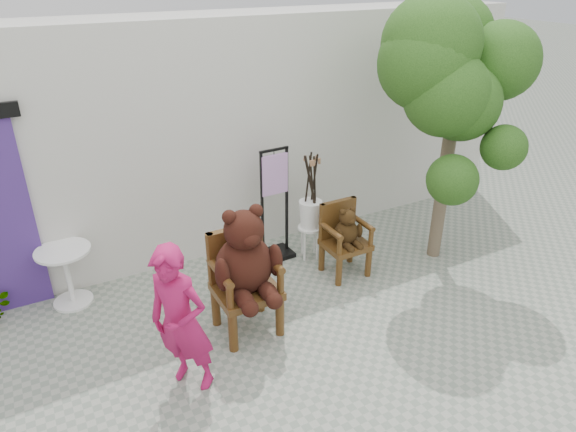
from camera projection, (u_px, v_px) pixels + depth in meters
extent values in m
plane|color=gray|center=(345.00, 363.00, 5.06)|extent=(60.00, 60.00, 0.00)
cube|color=beige|center=(220.00, 133.00, 6.84)|extent=(9.00, 1.00, 3.00)
cylinder|color=#40260D|center=(233.00, 332.00, 5.14)|extent=(0.10, 0.10, 0.45)
cylinder|color=#40260D|center=(216.00, 307.00, 5.52)|extent=(0.10, 0.10, 0.45)
cylinder|color=#40260D|center=(280.00, 317.00, 5.37)|extent=(0.10, 0.10, 0.45)
cylinder|color=#40260D|center=(260.00, 293.00, 5.74)|extent=(0.10, 0.10, 0.45)
cube|color=#40260D|center=(247.00, 291.00, 5.32)|extent=(0.64, 0.58, 0.08)
cube|color=#40260D|center=(236.00, 252.00, 5.37)|extent=(0.60, 0.08, 0.58)
cylinder|color=#40260D|center=(211.00, 259.00, 5.25)|extent=(0.08, 0.08, 0.58)
cylinder|color=#40260D|center=(230.00, 296.00, 4.94)|extent=(0.07, 0.07, 0.27)
cylinder|color=#40260D|center=(220.00, 273.00, 5.07)|extent=(0.08, 0.55, 0.08)
cylinder|color=#40260D|center=(259.00, 246.00, 5.49)|extent=(0.08, 0.08, 0.58)
cylinder|color=#40260D|center=(281.00, 281.00, 5.17)|extent=(0.07, 0.07, 0.27)
cylinder|color=#40260D|center=(270.00, 259.00, 5.30)|extent=(0.08, 0.55, 0.08)
ellipsoid|color=black|center=(244.00, 265.00, 5.21)|extent=(0.60, 0.51, 0.64)
sphere|color=black|center=(244.00, 230.00, 5.00)|extent=(0.40, 0.40, 0.40)
ellipsoid|color=black|center=(251.00, 240.00, 4.89)|extent=(0.18, 0.15, 0.15)
sphere|color=black|center=(229.00, 217.00, 4.88)|extent=(0.14, 0.14, 0.14)
sphere|color=black|center=(256.00, 211.00, 5.00)|extent=(0.14, 0.14, 0.14)
ellipsoid|color=black|center=(222.00, 275.00, 4.97)|extent=(0.14, 0.20, 0.36)
ellipsoid|color=black|center=(244.00, 299.00, 5.04)|extent=(0.18, 0.35, 0.18)
sphere|color=black|center=(250.00, 309.00, 4.93)|extent=(0.17, 0.17, 0.17)
ellipsoid|color=black|center=(275.00, 260.00, 5.21)|extent=(0.14, 0.20, 0.36)
ellipsoid|color=black|center=(268.00, 292.00, 5.15)|extent=(0.18, 0.35, 0.18)
sphere|color=black|center=(274.00, 301.00, 5.05)|extent=(0.17, 0.17, 0.17)
cylinder|color=#40260D|center=(339.00, 272.00, 6.21)|extent=(0.08, 0.08, 0.37)
cylinder|color=#40260D|center=(322.00, 257.00, 6.52)|extent=(0.08, 0.08, 0.37)
cylinder|color=#40260D|center=(368.00, 263.00, 6.40)|extent=(0.08, 0.08, 0.37)
cylinder|color=#40260D|center=(350.00, 249.00, 6.71)|extent=(0.08, 0.08, 0.37)
cube|color=#40260D|center=(346.00, 245.00, 6.36)|extent=(0.53, 0.48, 0.07)
cube|color=#40260D|center=(337.00, 218.00, 6.40)|extent=(0.50, 0.07, 0.48)
cylinder|color=#40260D|center=(322.00, 222.00, 6.30)|extent=(0.07, 0.07, 0.48)
cylinder|color=#40260D|center=(340.00, 246.00, 6.04)|extent=(0.06, 0.06, 0.22)
cylinder|color=#40260D|center=(331.00, 231.00, 6.15)|extent=(0.07, 0.46, 0.07)
cylinder|color=#40260D|center=(353.00, 214.00, 6.50)|extent=(0.07, 0.07, 0.48)
cylinder|color=#40260D|center=(371.00, 237.00, 6.24)|extent=(0.06, 0.06, 0.22)
cylinder|color=#40260D|center=(362.00, 222.00, 6.35)|extent=(0.07, 0.46, 0.07)
ellipsoid|color=black|center=(346.00, 233.00, 6.29)|extent=(0.31, 0.26, 0.33)
sphere|color=black|center=(348.00, 218.00, 6.18)|extent=(0.21, 0.21, 0.21)
ellipsoid|color=black|center=(352.00, 221.00, 6.13)|extent=(0.09, 0.07, 0.07)
sphere|color=black|center=(343.00, 212.00, 6.12)|extent=(0.07, 0.07, 0.07)
sphere|color=black|center=(353.00, 210.00, 6.18)|extent=(0.07, 0.07, 0.07)
ellipsoid|color=black|center=(339.00, 236.00, 6.17)|extent=(0.07, 0.10, 0.19)
ellipsoid|color=black|center=(348.00, 246.00, 6.20)|extent=(0.09, 0.18, 0.09)
sphere|color=black|center=(351.00, 250.00, 6.15)|extent=(0.09, 0.09, 0.09)
ellipsoid|color=black|center=(359.00, 231.00, 6.29)|extent=(0.07, 0.10, 0.19)
ellipsoid|color=black|center=(357.00, 244.00, 6.26)|extent=(0.09, 0.18, 0.09)
sphere|color=black|center=(360.00, 247.00, 6.20)|extent=(0.09, 0.09, 0.09)
imported|color=#A6144E|center=(181.00, 322.00, 4.41)|extent=(0.65, 0.67, 1.55)
cylinder|color=white|center=(62.00, 251.00, 5.66)|extent=(0.60, 0.60, 0.03)
cylinder|color=white|center=(68.00, 277.00, 5.82)|extent=(0.06, 0.06, 0.68)
cylinder|color=white|center=(74.00, 301.00, 5.97)|extent=(0.44, 0.44, 0.03)
cube|color=black|center=(262.00, 209.00, 6.49)|extent=(0.03, 0.03, 1.50)
cube|color=black|center=(287.00, 203.00, 6.66)|extent=(0.03, 0.03, 1.50)
cube|color=black|center=(274.00, 150.00, 6.24)|extent=(0.40, 0.05, 0.03)
cube|color=black|center=(275.00, 254.00, 6.90)|extent=(0.46, 0.37, 0.06)
cube|color=#BF8AC9|center=(275.00, 175.00, 6.38)|extent=(0.36, 0.05, 0.52)
cylinder|color=black|center=(274.00, 152.00, 6.25)|extent=(0.01, 0.01, 0.08)
cylinder|color=white|center=(310.00, 227.00, 6.70)|extent=(0.32, 0.32, 0.03)
cylinder|color=white|center=(312.00, 238.00, 6.90)|extent=(0.03, 0.03, 0.44)
cylinder|color=white|center=(301.00, 241.00, 6.83)|extent=(0.03, 0.03, 0.44)
cylinder|color=white|center=(307.00, 246.00, 6.69)|extent=(0.03, 0.03, 0.44)
cylinder|color=white|center=(318.00, 243.00, 6.77)|extent=(0.03, 0.03, 0.44)
cylinder|color=black|center=(308.00, 183.00, 6.45)|extent=(0.15, 0.08, 0.79)
cylinder|color=#906441|center=(305.00, 158.00, 6.34)|extent=(0.05, 0.04, 0.08)
cylinder|color=black|center=(315.00, 185.00, 6.41)|extent=(0.12, 0.11, 0.79)
cylinder|color=#906441|center=(319.00, 161.00, 6.25)|extent=(0.04, 0.04, 0.08)
cylinder|color=black|center=(312.00, 186.00, 6.38)|extent=(0.18, 0.09, 0.79)
cylinder|color=#906441|center=(313.00, 163.00, 6.18)|extent=(0.05, 0.04, 0.08)
cylinder|color=black|center=(311.00, 186.00, 6.38)|extent=(0.16, 0.11, 0.79)
cylinder|color=#906441|center=(311.00, 163.00, 6.18)|extent=(0.05, 0.04, 0.08)
cylinder|color=black|center=(312.00, 186.00, 6.38)|extent=(0.10, 0.04, 0.80)
cylinder|color=#906441|center=(314.00, 162.00, 6.21)|extent=(0.04, 0.04, 0.07)
cylinder|color=black|center=(314.00, 183.00, 6.46)|extent=(0.05, 0.13, 0.80)
cylinder|color=#906441|center=(317.00, 158.00, 6.34)|extent=(0.04, 0.04, 0.08)
cylinder|color=#4D3F2E|center=(448.00, 152.00, 6.31)|extent=(0.17, 0.17, 2.92)
sphere|color=#17390F|center=(500.00, 61.00, 5.89)|extent=(0.91, 0.91, 0.91)
sphere|color=#17390F|center=(431.00, 45.00, 5.68)|extent=(1.12, 1.12, 1.12)
sphere|color=#17390F|center=(451.00, 37.00, 6.17)|extent=(1.00, 1.00, 1.00)
sphere|color=#17390F|center=(462.00, 102.00, 5.83)|extent=(0.89, 0.89, 0.89)
sphere|color=#17390F|center=(456.00, 91.00, 6.14)|extent=(0.74, 0.74, 0.74)
sphere|color=#17390F|center=(425.00, 63.00, 5.69)|extent=(1.07, 1.07, 1.07)
sphere|color=#17390F|center=(446.00, 94.00, 5.71)|extent=(0.97, 0.97, 0.97)
sphere|color=#17390F|center=(452.00, 180.00, 5.76)|extent=(0.58, 0.58, 0.58)
sphere|color=#17390F|center=(504.00, 147.00, 5.81)|extent=(0.52, 0.52, 0.52)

